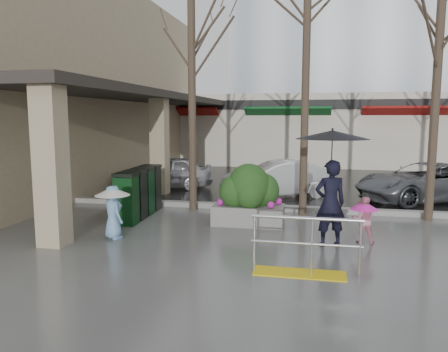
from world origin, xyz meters
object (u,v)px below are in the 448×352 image
at_px(tree_mideast, 440,32).
at_px(child_pink, 364,216).
at_px(woman, 331,173).
at_px(news_boxes, 139,193).
at_px(tree_midwest, 307,22).
at_px(car_c, 425,182).
at_px(planter, 249,195).
at_px(child_blue, 113,206).
at_px(tree_west, 191,33).
at_px(handrail, 303,253).
at_px(car_a, 164,172).
at_px(car_b, 278,179).

bearing_deg(tree_mideast, child_pink, -126.75).
distance_m(woman, news_boxes, 5.41).
xyz_separation_m(tree_midwest, car_c, (3.83, 2.83, -4.60)).
xyz_separation_m(tree_mideast, planter, (-4.61, -1.42, -4.11)).
bearing_deg(woman, news_boxes, -38.70).
relative_size(child_blue, news_boxes, 0.50).
height_order(tree_west, car_c, tree_west).
relative_size(tree_mideast, planter, 3.63).
distance_m(child_pink, child_blue, 5.54).
height_order(tree_mideast, child_blue, tree_mideast).
xyz_separation_m(handrail, tree_mideast, (3.14, 4.80, 4.48)).
height_order(tree_west, news_boxes, tree_west).
bearing_deg(tree_west, planter, -36.89).
height_order(news_boxes, car_a, news_boxes).
bearing_deg(car_b, tree_west, -64.60).
distance_m(tree_west, woman, 5.99).
height_order(tree_midwest, planter, tree_midwest).
bearing_deg(woman, tree_mideast, -151.48).
bearing_deg(woman, child_pink, -173.20).
relative_size(car_a, car_b, 0.97).
bearing_deg(child_pink, tree_midwest, -62.72).
relative_size(tree_west, tree_mideast, 1.05).
bearing_deg(tree_midwest, news_boxes, -165.06).
xyz_separation_m(tree_midwest, child_blue, (-4.10, -3.36, -4.49)).
height_order(tree_mideast, car_b, tree_mideast).
relative_size(tree_west, car_b, 1.78).
xyz_separation_m(car_b, car_c, (4.76, 0.20, 0.00)).
bearing_deg(car_c, car_b, -112.98).
xyz_separation_m(tree_west, news_boxes, (-1.19, -1.17, -4.42)).
bearing_deg(car_a, car_b, 60.86).
bearing_deg(car_b, planter, -29.09).
bearing_deg(child_blue, tree_west, -65.06).
bearing_deg(news_boxes, planter, -6.81).
bearing_deg(tree_midwest, child_blue, -140.68).
bearing_deg(car_a, tree_midwest, 38.80).
height_order(handrail, planter, planter).
relative_size(handrail, car_b, 0.50).
bearing_deg(child_blue, planter, -105.20).
height_order(tree_midwest, car_c, tree_midwest).
bearing_deg(child_pink, car_c, -115.25).
xyz_separation_m(planter, car_b, (0.38, 4.04, -0.12)).
xyz_separation_m(planter, news_boxes, (-3.08, 0.25, -0.08)).
relative_size(woman, car_b, 0.65).
xyz_separation_m(tree_mideast, car_c, (0.53, 2.83, -4.23)).
height_order(tree_west, planter, tree_west).
xyz_separation_m(news_boxes, car_c, (8.22, 4.00, -0.04)).
xyz_separation_m(tree_midwest, planter, (-1.31, -1.42, -4.49)).
bearing_deg(child_pink, car_a, -42.82).
xyz_separation_m(tree_west, tree_mideast, (6.50, 0.00, -0.22)).
distance_m(handrail, car_a, 9.95).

